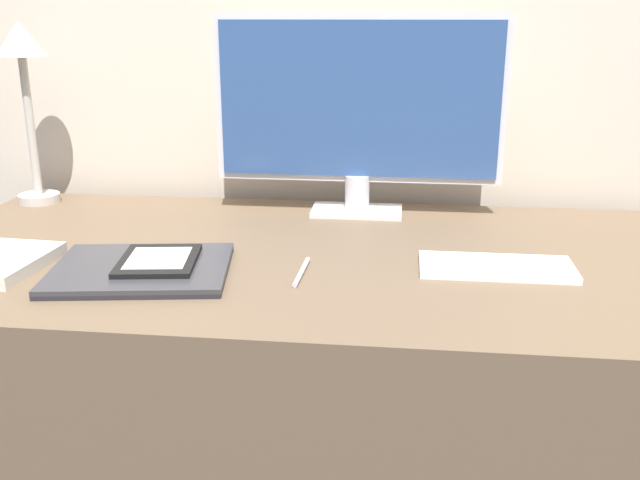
{
  "coord_description": "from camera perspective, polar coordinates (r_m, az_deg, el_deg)",
  "views": [
    {
      "loc": [
        0.18,
        -1.19,
        1.17
      ],
      "look_at": [
        0.04,
        -0.0,
        0.79
      ],
      "focal_mm": 40.0,
      "sensor_mm": 36.0,
      "label": 1
    }
  ],
  "objects": [
    {
      "name": "wall_back",
      "position": [
        1.77,
        0.82,
        18.52
      ],
      "size": [
        3.6,
        0.05,
        2.4
      ],
      "color": "beige",
      "rests_on": "ground_plane"
    },
    {
      "name": "keyboard",
      "position": [
        1.32,
        13.92,
        -2.09
      ],
      "size": [
        0.27,
        0.12,
        0.01
      ],
      "color": "silver",
      "rests_on": "desk"
    },
    {
      "name": "pen",
      "position": [
        1.26,
        -1.48,
        -2.55
      ],
      "size": [
        0.01,
        0.14,
        0.01
      ],
      "color": "silver",
      "rests_on": "desk"
    },
    {
      "name": "ereader",
      "position": [
        1.3,
        -12.81,
        -1.6
      ],
      "size": [
        0.16,
        0.18,
        0.01
      ],
      "color": "black",
      "rests_on": "laptop"
    },
    {
      "name": "monitor",
      "position": [
        1.61,
        3.1,
        10.41
      ],
      "size": [
        0.65,
        0.11,
        0.44
      ],
      "color": "silver",
      "rests_on": "desk"
    },
    {
      "name": "laptop",
      "position": [
        1.3,
        -14.1,
        -2.29
      ],
      "size": [
        0.34,
        0.29,
        0.02
      ],
      "color": "#232328",
      "rests_on": "desk"
    },
    {
      "name": "desk_lamp",
      "position": [
        1.83,
        -22.63,
        12.4
      ],
      "size": [
        0.11,
        0.11,
        0.43
      ],
      "color": "#BCB7AD",
      "rests_on": "desk"
    },
    {
      "name": "desk",
      "position": [
        1.54,
        -1.2,
        -14.02
      ],
      "size": [
        1.56,
        0.79,
        0.73
      ],
      "color": "brown",
      "rests_on": "ground_plane"
    }
  ]
}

